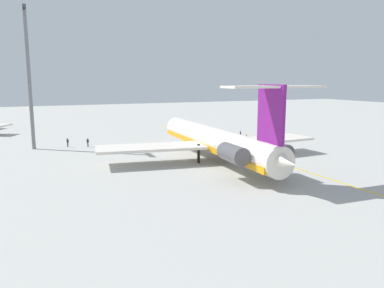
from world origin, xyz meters
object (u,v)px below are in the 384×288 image
at_px(ground_crew_near_tail, 68,141).
at_px(safety_cone_nose, 246,135).
at_px(ground_crew_portside, 240,133).
at_px(ground_crew_starboard, 210,133).
at_px(light_mast, 29,73).
at_px(main_jetliner, 217,141).
at_px(ground_crew_near_nose, 88,141).

relative_size(ground_crew_near_tail, safety_cone_nose, 3.25).
distance_m(ground_crew_near_tail, ground_crew_portside, 38.20).
relative_size(ground_crew_starboard, light_mast, 0.06).
distance_m(ground_crew_portside, ground_crew_starboard, 7.03).
relative_size(main_jetliner, ground_crew_near_nose, 24.67).
distance_m(ground_crew_near_nose, ground_crew_portside, 34.39).
distance_m(main_jetliner, safety_cone_nose, 30.30).
bearing_deg(ground_crew_near_nose, light_mast, 89.00).
bearing_deg(ground_crew_near_nose, main_jetliner, -132.27).
distance_m(ground_crew_near_tail, light_mast, 14.84).
distance_m(main_jetliner, ground_crew_starboard, 26.30).
distance_m(ground_crew_near_nose, light_mast, 16.85).
bearing_deg(safety_cone_nose, light_mast, 88.00).
distance_m(ground_crew_near_tail, safety_cone_nose, 40.96).
xyz_separation_m(ground_crew_near_nose, safety_cone_nose, (0.27, -37.22, -0.85)).
bearing_deg(main_jetliner, ground_crew_near_nose, 40.13).
relative_size(ground_crew_near_tail, ground_crew_portside, 1.05).
height_order(ground_crew_near_tail, safety_cone_nose, ground_crew_near_tail).
height_order(ground_crew_portside, ground_crew_starboard, ground_crew_portside).
bearing_deg(light_mast, ground_crew_starboard, -90.72).
bearing_deg(light_mast, ground_crew_near_tail, -93.96).
bearing_deg(ground_crew_portside, main_jetliner, -99.34).
height_order(ground_crew_near_tail, ground_crew_portside, ground_crew_near_tail).
bearing_deg(ground_crew_near_nose, ground_crew_portside, -83.15).
bearing_deg(ground_crew_starboard, light_mast, 19.72).
bearing_deg(ground_crew_near_tail, main_jetliner, -100.89).
distance_m(main_jetliner, ground_crew_near_nose, 28.59).
bearing_deg(main_jetliner, safety_cone_nose, -38.64).
relative_size(ground_crew_near_nose, ground_crew_near_tail, 0.99).
bearing_deg(light_mast, ground_crew_near_nose, -100.89).
height_order(ground_crew_near_nose, safety_cone_nose, ground_crew_near_nose).
distance_m(main_jetliner, light_mast, 38.37).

